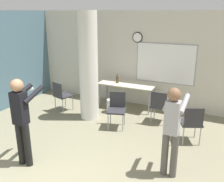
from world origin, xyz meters
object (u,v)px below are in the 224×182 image
object	(u,v)px
bottle_on_table	(117,79)
chair_table_right	(160,104)
folding_table	(127,86)
person_playing_front	(22,116)
chair_near_pillar	(61,94)
chair_mid_room	(192,122)
person_playing_side	(172,125)
chair_table_front	(117,107)

from	to	relation	value
bottle_on_table	chair_table_right	bearing A→B (deg)	-23.78
chair_table_right	folding_table	bearing A→B (deg)	150.49
person_playing_front	chair_near_pillar	bearing A→B (deg)	111.46
chair_table_right	chair_mid_room	xyz separation A→B (m)	(0.89, -0.72, 0.00)
chair_mid_room	person_playing_front	bearing A→B (deg)	-141.65
chair_mid_room	chair_table_right	bearing A→B (deg)	141.06
chair_mid_room	person_playing_side	distance (m)	1.39
bottle_on_table	person_playing_side	world-z (taller)	person_playing_side
folding_table	chair_mid_room	world-z (taller)	chair_mid_room
chair_table_right	person_playing_front	world-z (taller)	person_playing_front
chair_near_pillar	chair_table_right	size ratio (longest dim) A/B	1.00
bottle_on_table	folding_table	bearing A→B (deg)	3.48
chair_table_front	folding_table	bearing A→B (deg)	101.72
bottle_on_table	chair_near_pillar	distance (m)	1.68
chair_table_front	chair_table_right	world-z (taller)	same
bottle_on_table	person_playing_side	bearing A→B (deg)	-50.66
folding_table	chair_near_pillar	size ratio (longest dim) A/B	1.91
folding_table	person_playing_front	size ratio (longest dim) A/B	1.00
bottle_on_table	chair_near_pillar	bearing A→B (deg)	-141.69
chair_near_pillar	person_playing_front	size ratio (longest dim) A/B	0.52
folding_table	chair_table_right	distance (m)	1.36
chair_near_pillar	person_playing_side	xyz separation A→B (m)	(3.49, -1.65, 0.44)
chair_mid_room	person_playing_front	xyz separation A→B (m)	(-2.68, -2.12, 0.47)
folding_table	bottle_on_table	xyz separation A→B (m)	(-0.29, -0.02, 0.16)
chair_table_right	bottle_on_table	bearing A→B (deg)	156.22
folding_table	person_playing_side	xyz separation A→B (m)	(1.90, -2.69, 0.27)
folding_table	bottle_on_table	bearing A→B (deg)	-176.52
chair_near_pillar	chair_table_right	distance (m)	2.79
chair_table_front	person_playing_front	world-z (taller)	person_playing_front
folding_table	chair_mid_room	size ratio (longest dim) A/B	1.91
folding_table	chair_near_pillar	world-z (taller)	chair_near_pillar
person_playing_side	chair_table_right	bearing A→B (deg)	109.69
folding_table	person_playing_front	world-z (taller)	person_playing_front
folding_table	chair_near_pillar	xyz separation A→B (m)	(-1.59, -1.04, -0.17)
chair_near_pillar	chair_table_right	bearing A→B (deg)	7.76
bottle_on_table	chair_near_pillar	world-z (taller)	bottle_on_table
person_playing_front	person_playing_side	bearing A→B (deg)	17.98
person_playing_side	chair_mid_room	bearing A→B (deg)	82.69
folding_table	chair_table_front	xyz separation A→B (m)	(0.27, -1.31, -0.17)
chair_near_pillar	chair_mid_room	bearing A→B (deg)	-5.41
folding_table	chair_table_front	bearing A→B (deg)	-78.28
chair_mid_room	person_playing_front	size ratio (longest dim) A/B	0.52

